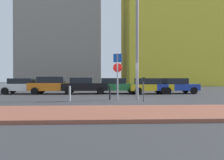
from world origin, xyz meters
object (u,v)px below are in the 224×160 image
(parked_car_white, at_px, (24,86))
(parked_car_orange, at_px, (53,85))
(street_lamp, at_px, (137,33))
(traffic_bollard_mid, at_px, (110,93))
(parked_car_green, at_px, (115,85))
(parking_meter, at_px, (143,86))
(traffic_bollard_near, at_px, (70,94))
(parked_car_blue, at_px, (175,86))
(parking_sign_post, at_px, (118,71))
(parked_car_yellow, at_px, (150,86))
(parked_car_black, at_px, (84,85))

(parked_car_white, height_order, parked_car_orange, parked_car_orange)
(street_lamp, height_order, traffic_bollard_mid, street_lamp)
(parked_car_green, bearing_deg, parked_car_orange, -177.17)
(parked_car_orange, bearing_deg, street_lamp, -40.21)
(parking_meter, xyz_separation_m, traffic_bollard_near, (-4.63, 0.48, -0.49))
(parked_car_green, bearing_deg, parking_meter, -79.78)
(parked_car_blue, distance_m, parking_sign_post, 8.57)
(parked_car_yellow, height_order, parking_meter, parking_meter)
(parked_car_green, xyz_separation_m, traffic_bollard_near, (-3.32, -6.82, -0.28))
(parked_car_blue, relative_size, parking_sign_post, 1.37)
(parked_car_white, height_order, parked_car_yellow, parked_car_yellow)
(parked_car_green, bearing_deg, parking_sign_post, -92.23)
(parked_car_blue, bearing_deg, parking_sign_post, -133.61)
(parked_car_white, relative_size, parked_car_orange, 0.93)
(street_lamp, bearing_deg, parked_car_yellow, 69.59)
(parked_car_blue, distance_m, street_lamp, 8.10)
(parked_car_black, height_order, parked_car_yellow, parked_car_black)
(parking_meter, distance_m, street_lamp, 3.73)
(parking_meter, height_order, street_lamp, street_lamp)
(parked_car_yellow, xyz_separation_m, traffic_bollard_mid, (-3.86, -5.21, -0.28))
(parked_car_blue, distance_m, traffic_bollard_near, 10.93)
(parked_car_blue, xyz_separation_m, traffic_bollard_near, (-8.92, -6.33, -0.26))
(parked_car_white, height_order, traffic_bollard_near, parked_car_white)
(parked_car_black, xyz_separation_m, parked_car_green, (2.90, 0.37, -0.01))
(parked_car_yellow, bearing_deg, parked_car_green, 167.91)
(parked_car_blue, relative_size, street_lamp, 0.55)
(parked_car_blue, bearing_deg, parked_car_yellow, -176.03)
(parking_meter, height_order, traffic_bollard_near, parking_meter)
(parked_car_black, bearing_deg, traffic_bollard_near, -93.65)
(parked_car_white, height_order, parked_car_green, parked_car_green)
(parking_sign_post, height_order, parking_meter, parking_sign_post)
(parking_meter, bearing_deg, traffic_bollard_near, 174.06)
(parked_car_black, distance_m, traffic_bollard_near, 6.48)
(parking_sign_post, distance_m, traffic_bollard_near, 3.39)
(street_lamp, bearing_deg, parked_car_black, 124.99)
(parked_car_green, bearing_deg, traffic_bollard_mid, -97.10)
(parked_car_black, relative_size, parking_sign_post, 1.36)
(parked_car_white, distance_m, parked_car_blue, 14.12)
(parked_car_green, xyz_separation_m, parked_car_yellow, (3.13, -0.67, -0.01))
(parked_car_orange, relative_size, parked_car_blue, 1.04)
(parked_car_blue, bearing_deg, parked_car_orange, 178.92)
(parked_car_orange, xyz_separation_m, parking_sign_post, (5.51, -6.36, 1.12))
(parked_car_orange, xyz_separation_m, parked_car_blue, (11.37, -0.21, -0.08))
(parked_car_black, relative_size, parked_car_yellow, 1.04)
(parked_car_orange, distance_m, traffic_bollard_mid, 7.54)
(parked_car_black, height_order, parked_car_green, parked_car_black)
(traffic_bollard_near, bearing_deg, parked_car_black, 86.35)
(parked_car_white, bearing_deg, parked_car_black, -3.19)
(parking_sign_post, xyz_separation_m, traffic_bollard_near, (-3.06, -0.18, -1.46))
(parked_car_orange, bearing_deg, parked_car_green, 2.83)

